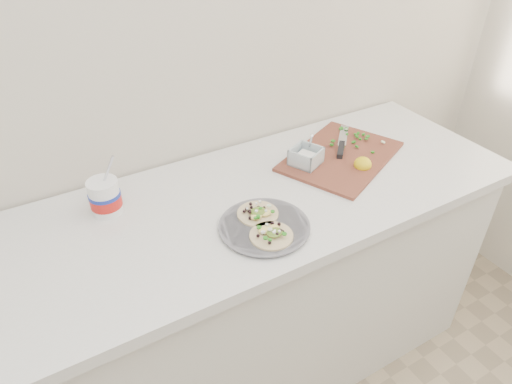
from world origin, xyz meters
TOP-DOWN VIEW (x-y plane):
  - counter at (0.00, 1.43)m, footprint 2.44×0.66m
  - taco_plate at (0.26, 1.26)m, footprint 0.27×0.27m
  - tub at (-0.11, 1.57)m, footprint 0.10×0.10m
  - cutboard at (0.70, 1.47)m, footprint 0.53×0.47m

SIDE VIEW (x-z plane):
  - counter at x=0.00m, z-range 0.00..0.90m
  - cutboard at x=0.70m, z-range 0.88..0.95m
  - taco_plate at x=0.26m, z-range 0.90..0.94m
  - tub at x=-0.11m, z-range 0.86..1.07m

